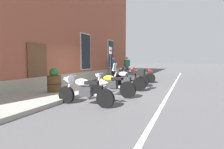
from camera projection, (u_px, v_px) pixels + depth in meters
name	position (u px, v px, depth m)	size (l,w,h in m)	color
ground_plane	(106.00, 89.00, 8.81)	(140.00, 140.00, 0.00)	#4C4C4F
sidewalk	(85.00, 86.00, 9.36)	(26.73, 2.66, 0.15)	gray
lane_stripe	(169.00, 94.00, 7.48)	(26.73, 0.12, 0.01)	silver
brick_pub_facade	(27.00, 8.00, 10.80)	(20.73, 6.40, 9.91)	brown
motorcycle_white_sport	(83.00, 89.00, 5.52)	(0.62, 2.11, 1.03)	black
motorcycle_yellow_naked	(111.00, 85.00, 6.91)	(0.62, 2.17, 0.95)	black
motorcycle_silver_touring	(127.00, 79.00, 8.28)	(0.62, 2.10, 1.36)	black
motorcycle_black_sport	(130.00, 76.00, 9.80)	(0.62, 2.15, 1.08)	black
motorcycle_red_sport	(139.00, 74.00, 11.32)	(0.62, 2.03, 1.03)	black
pedestrian_blue_top	(113.00, 66.00, 14.69)	(0.50, 0.40, 1.58)	black
pedestrian_striped_shirt	(127.00, 65.00, 15.09)	(0.43, 0.46, 1.67)	#1E1E4C
parking_sign	(110.00, 59.00, 10.34)	(0.36, 0.07, 2.21)	#4C4C51
barrel_planter	(54.00, 81.00, 7.20)	(0.62, 0.62, 1.03)	brown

